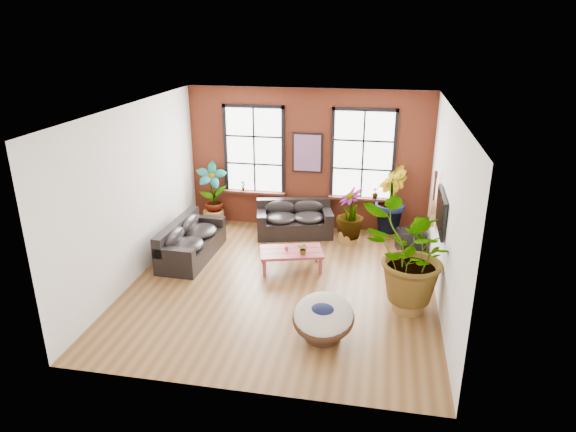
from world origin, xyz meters
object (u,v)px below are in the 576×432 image
sofa_left (190,242)px  coffee_table (291,253)px  sofa_back (294,220)px  papasan_chair (323,317)px

sofa_left → coffee_table: sofa_left is taller
sofa_back → coffee_table: sofa_back is taller
sofa_back → coffee_table: (0.27, -1.92, -0.01)m
sofa_back → sofa_left: (-2.06, -1.76, -0.01)m
coffee_table → papasan_chair: (0.98, -2.45, 0.02)m
sofa_left → coffee_table: bearing=-92.2°
sofa_back → papasan_chair: sofa_back is taller
sofa_back → coffee_table: size_ratio=1.36×
sofa_left → coffee_table: 2.34m
sofa_left → papasan_chair: bearing=-126.4°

